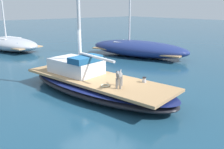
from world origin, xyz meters
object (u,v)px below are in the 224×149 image
object	(u,v)px
deck_winch	(144,80)
moored_boat_starboard_side	(138,48)
sailboat_main	(96,85)
moored_boat_far_astern	(11,44)
coiled_rope	(105,86)
dog_grey	(119,76)

from	to	relation	value
deck_winch	moored_boat_starboard_side	bearing A→B (deg)	45.60
sailboat_main	moored_boat_starboard_side	world-z (taller)	moored_boat_starboard_side
moored_boat_starboard_side	moored_boat_far_astern	bearing A→B (deg)	126.71
deck_winch	moored_boat_starboard_side	distance (m)	8.27
sailboat_main	moored_boat_starboard_side	distance (m)	8.01
deck_winch	coiled_rope	xyz separation A→B (m)	(-1.40, 0.60, -0.08)
coiled_rope	sailboat_main	bearing A→B (deg)	70.23
deck_winch	coiled_rope	size ratio (longest dim) A/B	0.65
moored_boat_far_astern	sailboat_main	bearing A→B (deg)	-93.01
sailboat_main	deck_winch	bearing A→B (deg)	-58.70
coiled_rope	moored_boat_far_astern	distance (m)	13.59
sailboat_main	dog_grey	size ratio (longest dim) A/B	9.90
dog_grey	moored_boat_far_astern	world-z (taller)	moored_boat_far_astern
sailboat_main	coiled_rope	size ratio (longest dim) A/B	23.33
dog_grey	moored_boat_far_astern	xyz separation A→B (m)	(0.76, 13.98, -0.52)
dog_grey	moored_boat_far_astern	bearing A→B (deg)	86.87
coiled_rope	deck_winch	bearing A→B (deg)	-23.08
deck_winch	moored_boat_starboard_side	world-z (taller)	moored_boat_starboard_side
deck_winch	sailboat_main	bearing A→B (deg)	121.30
dog_grey	coiled_rope	distance (m)	0.66
sailboat_main	coiled_rope	bearing A→B (deg)	-109.77
dog_grey	coiled_rope	size ratio (longest dim) A/B	2.36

